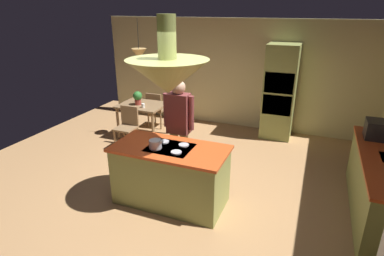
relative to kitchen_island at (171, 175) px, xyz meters
The scene contains 15 objects.
ground 0.50m from the kitchen_island, 90.00° to the left, with size 8.16×8.16×0.00m, color #AD7F51.
wall_back 3.74m from the kitchen_island, 90.00° to the left, with size 6.80×0.10×2.55m, color beige.
kitchen_island is the anchor object (origin of this frame).
counter_run_right 2.95m from the kitchen_island, 15.71° to the left, with size 0.73×2.33×0.90m.
oven_tower 3.47m from the kitchen_island, 71.26° to the left, with size 0.66×0.62×2.07m.
dining_table 2.71m from the kitchen_island, 128.99° to the left, with size 1.00×0.80×0.76m.
person_at_island 0.89m from the kitchen_island, 103.82° to the left, with size 0.53×0.23×1.73m.
range_hood 1.50m from the kitchen_island, 90.00° to the right, with size 1.10×1.10×1.00m.
pendant_light_over_table 3.05m from the kitchen_island, 128.99° to the left, with size 0.32×0.32×0.82m.
chair_facing_island 2.25m from the kitchen_island, 138.99° to the left, with size 0.40×0.40×0.87m.
chair_by_back_wall 3.21m from the kitchen_island, 121.99° to the left, with size 0.40×0.40×0.87m.
potted_plant_on_table 2.75m from the kitchen_island, 130.84° to the left, with size 0.20×0.20×0.30m.
cup_on_table 2.48m from the kitchen_island, 129.29° to the left, with size 0.07×0.07×0.09m, color white.
microwave_on_counter 3.26m from the kitchen_island, 27.65° to the left, with size 0.46×0.36×0.28m, color #232326.
cooking_pot_on_cooktop 0.57m from the kitchen_island, 140.91° to the right, with size 0.18×0.18×0.12m, color #B2B2B7.
Camera 1 is at (1.82, -3.86, 2.79)m, focal length 29.35 mm.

